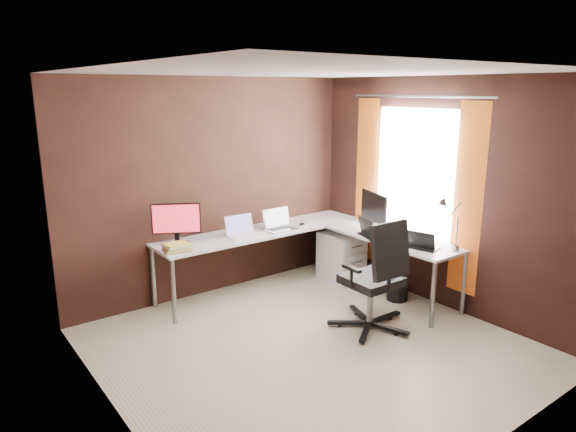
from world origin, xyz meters
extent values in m
cube|color=beige|center=(0.00, 0.00, 0.00)|extent=(3.60, 3.60, 0.00)
cube|color=white|center=(0.00, 0.00, 2.50)|extent=(3.60, 3.60, 0.00)
cube|color=black|center=(0.00, 1.80, 1.25)|extent=(3.60, 0.00, 2.50)
cube|color=black|center=(0.00, -1.80, 1.25)|extent=(3.60, 0.00, 2.50)
cube|color=black|center=(-1.80, 0.00, 1.25)|extent=(0.00, 3.60, 2.50)
cube|color=black|center=(1.80, 0.00, 1.25)|extent=(0.00, 3.60, 2.50)
cube|color=white|center=(1.79, 0.35, 1.45)|extent=(0.00, 1.00, 1.30)
cube|color=orange|center=(1.75, -0.38, 1.25)|extent=(0.01, 0.35, 2.00)
cube|color=orange|center=(1.75, 1.07, 1.25)|extent=(0.01, 0.35, 2.00)
cylinder|color=slate|center=(1.75, 0.35, 2.28)|extent=(0.02, 1.90, 0.02)
cube|color=white|center=(0.48, 1.50, 0.71)|extent=(2.65, 0.60, 0.03)
cube|color=white|center=(1.50, 0.38, 0.71)|extent=(0.60, 1.65, 0.03)
cylinder|color=slate|center=(-0.81, 1.24, 0.35)|extent=(0.05, 0.05, 0.70)
cylinder|color=slate|center=(-0.81, 1.76, 0.35)|extent=(0.05, 0.05, 0.70)
cylinder|color=slate|center=(1.24, -0.41, 0.35)|extent=(0.05, 0.05, 0.70)
cylinder|color=slate|center=(1.76, -0.41, 0.35)|extent=(0.05, 0.05, 0.70)
cylinder|color=slate|center=(1.76, 1.76, 0.35)|extent=(0.05, 0.05, 0.70)
cube|color=white|center=(1.43, 1.15, 0.30)|extent=(0.42, 0.50, 0.60)
cube|color=black|center=(-0.59, 1.58, 0.74)|extent=(0.27, 0.24, 0.01)
cube|color=black|center=(-0.58, 1.59, 0.80)|extent=(0.06, 0.05, 0.10)
cube|color=black|center=(-0.58, 1.59, 1.02)|extent=(0.47, 0.27, 0.33)
cube|color=red|center=(-0.58, 1.58, 1.02)|extent=(0.43, 0.23, 0.30)
cube|color=black|center=(1.52, 0.69, 0.74)|extent=(0.19, 0.24, 0.01)
cube|color=black|center=(1.50, 0.70, 0.79)|extent=(0.04, 0.06, 0.10)
cube|color=black|center=(1.50, 0.70, 1.02)|extent=(0.19, 0.55, 0.35)
cube|color=#1932B2|center=(1.52, 0.69, 1.02)|extent=(0.16, 0.51, 0.32)
cube|color=white|center=(0.14, 1.41, 0.74)|extent=(0.36, 0.26, 0.02)
cube|color=white|center=(0.15, 1.50, 0.85)|extent=(0.35, 0.08, 0.22)
cube|color=#5D518F|center=(0.15, 1.49, 0.85)|extent=(0.31, 0.07, 0.18)
cube|color=silver|center=(0.65, 1.37, 0.74)|extent=(0.37, 0.26, 0.02)
cube|color=silver|center=(0.65, 1.47, 0.86)|extent=(0.37, 0.08, 0.23)
cube|color=silver|center=(0.65, 1.47, 0.86)|extent=(0.32, 0.06, 0.19)
cube|color=black|center=(1.34, 0.52, 0.74)|extent=(0.33, 0.40, 0.02)
cube|color=black|center=(1.25, 0.55, 0.85)|extent=(0.16, 0.35, 0.22)
cube|color=#1D243C|center=(1.25, 0.55, 0.85)|extent=(0.14, 0.31, 0.18)
cube|color=black|center=(1.43, -0.10, 0.74)|extent=(0.28, 0.34, 0.02)
cube|color=black|center=(1.35, -0.13, 0.84)|extent=(0.14, 0.30, 0.19)
cube|color=#D5607C|center=(1.36, -0.12, 0.84)|extent=(0.11, 0.27, 0.16)
cube|color=tan|center=(-0.69, 1.36, 0.74)|extent=(0.30, 0.26, 0.03)
cube|color=#D4D942|center=(-0.69, 1.36, 0.77)|extent=(0.27, 0.22, 0.02)
cube|color=beige|center=(-0.69, 1.36, 0.79)|extent=(0.27, 0.22, 0.02)
cube|color=#D4D942|center=(-0.69, 1.36, 0.81)|extent=(0.24, 0.19, 0.02)
ellipsoid|color=black|center=(-0.56, 1.38, 0.75)|extent=(0.11, 0.09, 0.04)
ellipsoid|color=black|center=(0.98, 1.39, 0.75)|extent=(0.08, 0.06, 0.03)
cylinder|color=slate|center=(1.64, -0.35, 0.76)|extent=(0.07, 0.07, 0.06)
cylinder|color=slate|center=(1.64, -0.35, 0.94)|extent=(0.02, 0.02, 0.30)
cylinder|color=slate|center=(1.59, -0.32, 1.14)|extent=(0.02, 0.16, 0.22)
cone|color=slate|center=(1.54, -0.25, 1.22)|extent=(0.09, 0.12, 0.12)
cylinder|color=slate|center=(0.74, -0.02, 0.27)|extent=(0.06, 0.06, 0.41)
cube|color=black|center=(0.74, -0.02, 0.50)|extent=(0.51, 0.51, 0.09)
cube|color=black|center=(0.74, -0.26, 0.88)|extent=(0.45, 0.14, 0.54)
cylinder|color=black|center=(1.50, 0.27, 0.14)|extent=(0.25, 0.25, 0.28)
camera|label=1|loc=(-2.81, -3.38, 2.37)|focal=32.00mm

